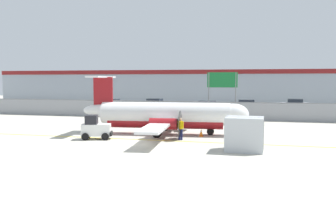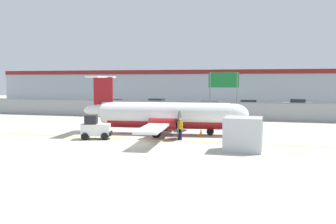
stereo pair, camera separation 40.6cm
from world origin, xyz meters
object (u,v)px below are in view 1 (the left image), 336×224
parked_car_2 (206,107)px  highway_sign (222,84)px  traffic_cone_near_left (201,133)px  parked_car_3 (245,105)px  cargo_container (244,134)px  traffic_cone_near_right (243,136)px  baggage_tug (96,128)px  parked_car_4 (295,104)px  ground_crew_worker (181,128)px  parked_car_0 (112,104)px  commuter_airplane (168,115)px  parked_car_1 (155,104)px

parked_car_2 → highway_sign: bearing=115.7°
traffic_cone_near_left → parked_car_3: 26.38m
cargo_container → traffic_cone_near_right: bearing=94.4°
baggage_tug → highway_sign: 20.17m
traffic_cone_near_left → parked_car_4: size_ratio=0.15×
ground_crew_worker → parked_car_0: bearing=56.1°
ground_crew_worker → parked_car_4: bearing=5.0°
parked_car_4 → highway_sign: 18.29m
commuter_airplane → highway_sign: (3.02, 14.31, 2.54)m
traffic_cone_near_right → parked_car_1: (-14.88, 27.02, 0.58)m
parked_car_4 → traffic_cone_near_right: bearing=85.4°
parked_car_4 → highway_sign: (-9.45, -15.32, 3.24)m
traffic_cone_near_right → parked_car_0: bearing=130.9°
parked_car_3 → highway_sign: highway_sign is taller
commuter_airplane → parked_car_4: 32.16m
cargo_container → parked_car_2: 27.80m
baggage_tug → parked_car_0: 28.21m
traffic_cone_near_right → parked_car_2: size_ratio=0.15×
ground_crew_worker → commuter_airplane: bearing=55.0°
parked_car_1 → parked_car_3: 13.76m
parked_car_0 → highway_sign: (17.54, -8.19, 3.24)m
parked_car_4 → highway_sign: highway_sign is taller
commuter_airplane → parked_car_3: size_ratio=3.68×
traffic_cone_near_right → parked_car_2: bearing=105.4°
parked_car_0 → parked_car_4: bearing=14.4°
cargo_container → parked_car_4: cargo_container is taller
cargo_container → highway_sign: bearing=101.0°
ground_crew_worker → parked_car_4: size_ratio=0.39×
ground_crew_worker → parked_car_4: same height
parked_car_1 → parked_car_3: (13.76, 0.26, 0.00)m
parked_car_0 → parked_car_4: size_ratio=0.97×
parked_car_2 → parked_car_4: bearing=-142.5°
ground_crew_worker → baggage_tug: bearing=124.2°
cargo_container → parked_car_1: size_ratio=0.56×
parked_car_0 → parked_car_3: (19.78, 3.12, 0.00)m
parked_car_1 → parked_car_4: bearing=18.6°
baggage_tug → traffic_cone_near_left: bearing=6.3°
highway_sign → baggage_tug: bearing=-113.1°
parked_car_1 → parked_car_4: same height
traffic_cone_near_right → parked_car_2: parked_car_2 is taller
cargo_container → parked_car_1: cargo_container is taller
commuter_airplane → traffic_cone_near_right: commuter_airplane is taller
traffic_cone_near_right → traffic_cone_near_left: bearing=163.7°
cargo_container → parked_car_1: 34.88m
parked_car_2 → ground_crew_worker: bearing=96.1°
parked_car_1 → parked_car_2: size_ratio=1.03×
traffic_cone_near_left → highway_sign: highway_sign is taller
baggage_tug → traffic_cone_near_left: (7.75, 3.33, -0.54)m
parked_car_3 → parked_car_4: (7.21, 4.01, 0.00)m
commuter_airplane → baggage_tug: bearing=-145.6°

